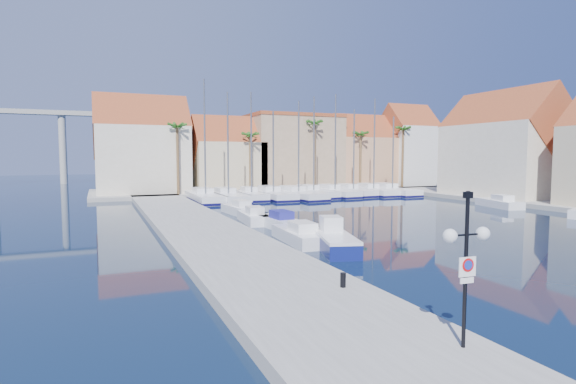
% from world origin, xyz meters
% --- Properties ---
extents(ground, '(260.00, 260.00, 0.00)m').
position_xyz_m(ground, '(0.00, 0.00, 0.00)').
color(ground, black).
rests_on(ground, ground).
extents(quay_west, '(6.00, 77.00, 0.50)m').
position_xyz_m(quay_west, '(-9.00, 13.50, 0.25)').
color(quay_west, gray).
rests_on(quay_west, ground).
extents(shore_north, '(54.00, 16.00, 0.50)m').
position_xyz_m(shore_north, '(10.00, 48.00, 0.25)').
color(shore_north, gray).
rests_on(shore_north, ground).
extents(shore_east, '(12.00, 60.00, 0.50)m').
position_xyz_m(shore_east, '(32.00, 15.00, 0.25)').
color(shore_east, gray).
rests_on(shore_east, ground).
extents(lamp_post, '(1.40, 0.45, 4.12)m').
position_xyz_m(lamp_post, '(-7.00, -9.29, 3.20)').
color(lamp_post, black).
rests_on(lamp_post, quay_west).
extents(bollard, '(0.22, 0.22, 0.55)m').
position_xyz_m(bollard, '(-7.19, -3.33, 0.78)').
color(bollard, black).
rests_on(bollard, quay_west).
extents(fishing_boat, '(3.21, 5.68, 1.89)m').
position_xyz_m(fishing_boat, '(-3.08, 4.80, 0.63)').
color(fishing_boat, navy).
rests_on(fishing_boat, ground).
extents(motorboat_west_0, '(2.16, 5.86, 1.40)m').
position_xyz_m(motorboat_west_0, '(-3.98, 7.75, 0.51)').
color(motorboat_west_0, white).
rests_on(motorboat_west_0, ground).
extents(motorboat_west_1, '(2.08, 5.67, 1.40)m').
position_xyz_m(motorboat_west_1, '(-3.04, 13.66, 0.51)').
color(motorboat_west_1, white).
rests_on(motorboat_west_1, ground).
extents(motorboat_west_2, '(2.15, 5.43, 1.40)m').
position_xyz_m(motorboat_west_2, '(-3.96, 16.99, 0.51)').
color(motorboat_west_2, white).
rests_on(motorboat_west_2, ground).
extents(motorboat_west_3, '(2.19, 5.67, 1.40)m').
position_xyz_m(motorboat_west_3, '(-3.43, 22.68, 0.51)').
color(motorboat_west_3, white).
rests_on(motorboat_west_3, ground).
extents(motorboat_east_1, '(3.28, 6.26, 1.40)m').
position_xyz_m(motorboat_east_1, '(23.98, 17.29, 0.51)').
color(motorboat_east_1, white).
rests_on(motorboat_east_1, ground).
extents(sailboat_0, '(3.19, 11.56, 14.59)m').
position_xyz_m(sailboat_0, '(-3.84, 36.03, 0.59)').
color(sailboat_0, white).
rests_on(sailboat_0, ground).
extents(sailboat_1, '(2.94, 11.11, 13.14)m').
position_xyz_m(sailboat_1, '(-1.16, 35.48, 0.58)').
color(sailboat_1, white).
rests_on(sailboat_1, ground).
extents(sailboat_2, '(2.69, 8.96, 13.38)m').
position_xyz_m(sailboat_2, '(2.01, 35.93, 0.62)').
color(sailboat_2, white).
rests_on(sailboat_2, ground).
extents(sailboat_3, '(3.18, 11.46, 11.19)m').
position_xyz_m(sailboat_3, '(4.93, 36.08, 0.55)').
color(sailboat_3, white).
rests_on(sailboat_3, ground).
extents(sailboat_4, '(4.05, 11.96, 12.51)m').
position_xyz_m(sailboat_4, '(7.95, 35.10, 0.56)').
color(sailboat_4, white).
rests_on(sailboat_4, ground).
extents(sailboat_5, '(3.57, 10.46, 13.35)m').
position_xyz_m(sailboat_5, '(10.82, 36.43, 0.59)').
color(sailboat_5, white).
rests_on(sailboat_5, ground).
extents(sailboat_6, '(3.38, 10.41, 13.77)m').
position_xyz_m(sailboat_6, '(13.91, 36.12, 0.60)').
color(sailboat_6, white).
rests_on(sailboat_6, ground).
extents(sailboat_7, '(3.04, 9.43, 11.87)m').
position_xyz_m(sailboat_7, '(16.86, 36.12, 0.59)').
color(sailboat_7, white).
rests_on(sailboat_7, ground).
extents(sailboat_8, '(3.16, 10.51, 13.45)m').
position_xyz_m(sailboat_8, '(20.04, 35.91, 0.59)').
color(sailboat_8, white).
rests_on(sailboat_8, ground).
extents(sailboat_9, '(3.14, 11.23, 11.02)m').
position_xyz_m(sailboat_9, '(22.74, 35.30, 0.55)').
color(sailboat_9, white).
rests_on(sailboat_9, ground).
extents(building_0, '(12.30, 9.00, 13.50)m').
position_xyz_m(building_0, '(-10.00, 47.00, 6.52)').
color(building_0, beige).
rests_on(building_0, shore_north).
extents(building_1, '(10.30, 8.00, 11.00)m').
position_xyz_m(building_1, '(2.00, 47.00, 5.30)').
color(building_1, '#CDB891').
rests_on(building_1, shore_north).
extents(building_2, '(14.20, 10.20, 11.50)m').
position_xyz_m(building_2, '(13.00, 48.00, 6.26)').
color(building_2, '#9D8261').
rests_on(building_2, shore_north).
extents(building_3, '(10.30, 8.00, 12.00)m').
position_xyz_m(building_3, '(25.00, 47.00, 5.86)').
color(building_3, tan).
rests_on(building_3, shore_north).
extents(building_4, '(8.30, 8.00, 14.00)m').
position_xyz_m(building_4, '(34.00, 46.00, 6.97)').
color(building_4, white).
rests_on(building_4, shore_north).
extents(building_6, '(9.00, 14.30, 13.50)m').
position_xyz_m(building_6, '(32.00, 24.00, 6.52)').
color(building_6, beige).
rests_on(building_6, shore_east).
extents(palm_0, '(2.60, 2.60, 10.15)m').
position_xyz_m(palm_0, '(-6.00, 42.00, 9.08)').
color(palm_0, brown).
rests_on(palm_0, shore_north).
extents(palm_1, '(2.60, 2.60, 9.15)m').
position_xyz_m(palm_1, '(4.00, 42.00, 8.14)').
color(palm_1, brown).
rests_on(palm_1, shore_north).
extents(palm_2, '(2.60, 2.60, 11.15)m').
position_xyz_m(palm_2, '(14.00, 42.00, 10.02)').
color(palm_2, brown).
rests_on(palm_2, shore_north).
extents(palm_3, '(2.60, 2.60, 9.65)m').
position_xyz_m(palm_3, '(22.00, 42.00, 8.61)').
color(palm_3, brown).
rests_on(palm_3, shore_north).
extents(palm_4, '(2.60, 2.60, 10.65)m').
position_xyz_m(palm_4, '(30.00, 42.00, 9.55)').
color(palm_4, brown).
rests_on(palm_4, shore_north).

